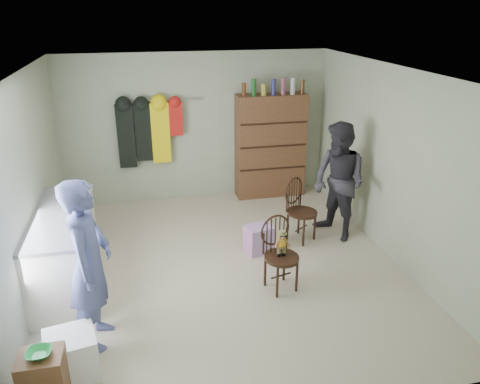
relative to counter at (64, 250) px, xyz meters
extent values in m
plane|color=beige|center=(1.95, 0.00, -0.47)|extent=(5.00, 5.00, 0.00)
plane|color=#ADB597|center=(1.95, 2.50, 0.78)|extent=(4.50, 0.00, 4.50)
plane|color=#ADB597|center=(-0.30, 0.00, 0.78)|extent=(0.00, 5.00, 5.00)
plane|color=#ADB597|center=(4.20, 0.00, 0.78)|extent=(0.00, 5.00, 5.00)
plane|color=white|center=(1.95, 0.00, 2.03)|extent=(5.00, 5.00, 0.00)
cube|color=silver|center=(0.00, 0.00, -0.02)|extent=(0.60, 1.80, 0.90)
cube|color=slate|center=(0.00, 0.00, 0.45)|extent=(0.64, 1.86, 0.04)
cylinder|color=#99999E|center=(0.31, -0.45, 0.07)|extent=(0.02, 0.02, 0.14)
cylinder|color=#99999E|center=(0.31, 0.45, 0.07)|extent=(0.02, 0.02, 0.14)
cube|color=brown|center=(0.04, -1.93, -0.21)|extent=(0.37, 0.31, 0.52)
imported|color=green|center=(0.04, -1.93, 0.08)|extent=(0.21, 0.21, 0.05)
cube|color=white|center=(0.22, -1.60, -0.26)|extent=(0.52, 0.51, 0.42)
cylinder|color=black|center=(2.52, -0.66, -0.05)|extent=(0.50, 0.50, 0.04)
cylinder|color=black|center=(2.42, -0.83, -0.27)|extent=(0.03, 0.03, 0.41)
cylinder|color=black|center=(2.68, -0.75, -0.27)|extent=(0.03, 0.03, 0.41)
cylinder|color=black|center=(2.35, -0.56, -0.27)|extent=(0.03, 0.03, 0.41)
cylinder|color=black|center=(2.61, -0.49, -0.27)|extent=(0.03, 0.03, 0.41)
torus|color=black|center=(2.47, -0.50, 0.25)|extent=(0.39, 0.13, 0.40)
cylinder|color=black|center=(2.32, -0.55, 0.11)|extent=(0.03, 0.03, 0.27)
cylinder|color=black|center=(2.63, -0.47, 0.11)|extent=(0.03, 0.03, 0.27)
cylinder|color=gold|center=(2.52, -0.64, 0.15)|extent=(0.10, 0.10, 0.10)
cylinder|color=#475128|center=(2.52, -0.64, 0.05)|extent=(0.06, 0.06, 0.15)
sphere|color=#9E7042|center=(2.52, -0.64, 0.24)|extent=(0.09, 0.09, 0.09)
cylinder|color=#475128|center=(2.52, -0.64, 0.28)|extent=(0.08, 0.08, 0.03)
cube|color=black|center=(2.52, -0.68, 0.24)|extent=(0.07, 0.01, 0.02)
cylinder|color=black|center=(3.17, 0.49, -0.04)|extent=(0.57, 0.57, 0.04)
cylinder|color=black|center=(3.14, 0.30, -0.27)|extent=(0.03, 0.03, 0.41)
cylinder|color=black|center=(3.37, 0.46, -0.27)|extent=(0.03, 0.03, 0.41)
cylinder|color=black|center=(2.98, 0.53, -0.27)|extent=(0.03, 0.03, 0.41)
cylinder|color=black|center=(3.20, 0.69, -0.27)|extent=(0.03, 0.03, 0.41)
torus|color=black|center=(3.08, 0.63, 0.26)|extent=(0.34, 0.25, 0.40)
cylinder|color=black|center=(2.95, 0.52, 0.12)|extent=(0.03, 0.03, 0.27)
cylinder|color=black|center=(3.22, 0.72, 0.12)|extent=(0.03, 0.03, 0.27)
cube|color=pink|center=(2.49, 0.28, -0.28)|extent=(0.42, 0.37, 0.39)
imported|color=#515894|center=(0.43, -1.14, 0.41)|extent=(0.51, 0.70, 1.75)
imported|color=#2D2B33|center=(3.70, 0.50, 0.38)|extent=(0.91, 1.01, 1.71)
cube|color=brown|center=(3.20, 2.30, 0.43)|extent=(1.20, 0.38, 1.80)
cube|color=black|center=(3.20, 2.11, 0.08)|extent=(1.16, 0.02, 0.03)
cube|color=black|center=(3.20, 2.11, 0.48)|extent=(1.16, 0.02, 0.03)
cube|color=black|center=(3.20, 2.11, 0.88)|extent=(1.16, 0.02, 0.03)
cylinder|color=#592D14|center=(2.70, 2.20, 1.44)|extent=(0.08, 0.08, 0.22)
cylinder|color=#19591E|center=(2.87, 2.20, 1.47)|extent=(0.08, 0.08, 0.28)
cylinder|color=#A59933|center=(3.03, 2.20, 1.42)|extent=(0.09, 0.09, 0.19)
cylinder|color=navy|center=(3.20, 2.20, 1.46)|extent=(0.08, 0.08, 0.26)
cylinder|color=#8C3F59|center=(3.37, 2.20, 1.47)|extent=(0.08, 0.08, 0.28)
cylinder|color=#B2B2B7|center=(3.53, 2.20, 1.47)|extent=(0.08, 0.08, 0.28)
cylinder|color=#592D14|center=(3.70, 2.20, 1.45)|extent=(0.07, 0.07, 0.24)
cylinder|color=#99999E|center=(1.55, 2.44, 1.28)|extent=(1.00, 0.02, 0.02)
cube|color=black|center=(0.77, 2.38, 0.72)|extent=(0.28, 0.10, 1.05)
cube|color=black|center=(1.05, 2.38, 0.77)|extent=(0.26, 0.10, 0.95)
cube|color=yellow|center=(1.33, 2.38, 0.75)|extent=(0.30, 0.10, 1.00)
cube|color=red|center=(1.59, 2.38, 0.97)|extent=(0.22, 0.10, 0.55)
camera|label=1|loc=(1.01, -5.26, 2.74)|focal=35.00mm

